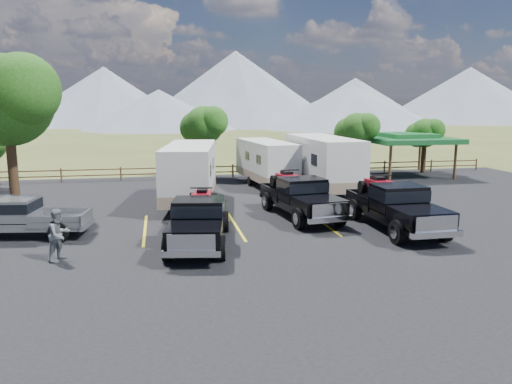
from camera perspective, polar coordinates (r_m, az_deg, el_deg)
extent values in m
plane|color=#475223|center=(19.18, 5.46, -6.52)|extent=(320.00, 320.00, 0.00)
cube|color=black|center=(21.96, 3.25, -4.27)|extent=(44.00, 34.00, 0.04)
cube|color=yellow|center=(22.30, -12.57, -4.22)|extent=(0.12, 5.50, 0.01)
cube|color=yellow|center=(22.52, -2.33, -3.83)|extent=(0.12, 5.50, 0.01)
cube|color=yellow|center=(23.44, 7.40, -3.35)|extent=(0.12, 5.50, 0.01)
cube|color=yellow|center=(24.97, 16.16, -2.83)|extent=(0.12, 5.50, 0.01)
cylinder|color=black|center=(27.76, -26.03, 2.43)|extent=(0.48, 0.48, 4.48)
sphere|color=#194812|center=(27.57, -26.59, 9.36)|extent=(4.48, 4.48, 4.48)
sphere|color=#194812|center=(26.56, -25.11, 10.51)|extent=(3.52, 3.52, 3.52)
cylinder|color=black|center=(37.65, 11.37, 3.77)|extent=(0.39, 0.39, 2.80)
sphere|color=#194812|center=(37.48, 11.49, 6.96)|extent=(2.52, 2.52, 2.52)
sphere|color=#194812|center=(37.26, 12.54, 7.32)|extent=(1.98, 1.98, 1.98)
sphere|color=#194812|center=(37.67, 10.53, 6.74)|extent=(2.16, 2.16, 2.16)
cylinder|color=black|center=(41.18, 18.60, 3.79)|extent=(0.38, 0.38, 2.52)
sphere|color=#194812|center=(41.03, 18.75, 6.41)|extent=(2.24, 2.24, 2.24)
sphere|color=#194812|center=(40.91, 19.64, 6.68)|extent=(1.76, 1.76, 1.76)
sphere|color=#194812|center=(41.13, 17.95, 6.24)|extent=(1.92, 1.92, 1.92)
cylinder|color=black|center=(36.96, -5.87, 4.02)|extent=(0.41, 0.41, 3.08)
sphere|color=#194812|center=(36.78, -5.94, 7.60)|extent=(2.80, 2.80, 2.80)
sphere|color=#194812|center=(36.33, -4.92, 8.06)|extent=(2.20, 2.20, 2.20)
sphere|color=#194812|center=(37.18, -6.86, 7.30)|extent=(2.40, 2.40, 2.40)
cylinder|color=brown|center=(37.06, -21.36, 1.76)|extent=(0.12, 0.12, 1.00)
cylinder|color=brown|center=(36.55, -15.18, 2.00)|extent=(0.12, 0.12, 1.00)
cylinder|color=brown|center=(36.47, -8.90, 2.22)|extent=(0.12, 0.12, 1.00)
cylinder|color=brown|center=(36.82, -2.67, 2.41)|extent=(0.12, 0.12, 1.00)
cylinder|color=brown|center=(37.61, 3.38, 2.57)|extent=(0.12, 0.12, 1.00)
cylinder|color=brown|center=(38.78, 9.12, 2.69)|extent=(0.12, 0.12, 1.00)
cylinder|color=brown|center=(40.33, 14.47, 2.78)|extent=(0.12, 0.12, 1.00)
cylinder|color=brown|center=(42.20, 19.39, 2.84)|extent=(0.12, 0.12, 1.00)
cylinder|color=brown|center=(44.35, 23.87, 2.88)|extent=(0.12, 0.12, 1.00)
cube|color=brown|center=(37.17, 0.39, 2.42)|extent=(36.00, 0.06, 0.08)
cube|color=brown|center=(37.12, 0.39, 3.03)|extent=(36.00, 0.06, 0.08)
cylinder|color=brown|center=(36.01, 15.08, 3.17)|extent=(0.20, 0.20, 2.60)
cylinder|color=brown|center=(40.53, 12.00, 4.06)|extent=(0.20, 0.20, 2.60)
cylinder|color=brown|center=(38.46, 21.81, 3.22)|extent=(0.20, 0.20, 2.60)
cylinder|color=brown|center=(42.72, 18.20, 4.08)|extent=(0.20, 0.20, 2.60)
cube|color=#1B602C|center=(39.22, 16.89, 5.77)|extent=(6.20, 6.20, 0.35)
cube|color=#1B602C|center=(39.20, 16.91, 6.21)|extent=(3.50, 3.50, 0.35)
cone|color=slate|center=(130.23, -16.89, 10.48)|extent=(44.00, 44.00, 14.00)
cone|color=slate|center=(127.11, -2.32, 11.82)|extent=(52.00, 52.00, 18.00)
cone|color=slate|center=(141.97, 11.23, 10.26)|extent=(40.00, 40.00, 12.00)
cone|color=slate|center=(153.48, 23.15, 10.19)|extent=(50.00, 50.00, 15.00)
cone|color=slate|center=(104.61, -10.99, 9.25)|extent=(32.00, 32.00, 8.00)
cone|color=slate|center=(109.29, 10.78, 9.55)|extent=(40.00, 40.00, 9.00)
cube|color=black|center=(19.47, -6.52, -4.25)|extent=(2.74, 5.89, 0.36)
cube|color=black|center=(17.54, -7.08, -4.65)|extent=(2.18, 2.08, 0.50)
cube|color=black|center=(19.19, -6.59, -2.27)|extent=(2.10, 1.84, 0.99)
cube|color=black|center=(19.16, -6.60, -1.83)|extent=(2.15, 1.90, 0.45)
cube|color=black|center=(21.15, -6.12, -2.32)|extent=(2.28, 2.67, 0.55)
cube|color=silver|center=(16.58, -7.41, -5.71)|extent=(1.58, 0.34, 0.55)
cube|color=silver|center=(16.63, -7.40, -7.02)|extent=(1.95, 0.50, 0.22)
cube|color=silver|center=(22.38, -5.87, -2.48)|extent=(1.95, 0.48, 0.22)
cylinder|color=black|center=(17.75, -10.08, -6.39)|extent=(0.44, 0.93, 0.90)
cylinder|color=black|center=(17.57, -4.00, -6.42)|extent=(0.44, 0.93, 0.90)
cylinder|color=black|center=(21.52, -8.55, -3.39)|extent=(0.44, 0.93, 0.90)
cylinder|color=black|center=(21.37, -3.56, -3.39)|extent=(0.44, 0.93, 0.90)
cube|color=maroon|center=(21.01, -6.16, -0.53)|extent=(0.90, 1.39, 0.35)
cube|color=black|center=(20.97, -6.17, 0.14)|extent=(0.52, 0.80, 0.18)
cube|color=maroon|center=(20.46, -6.28, -0.54)|extent=(0.84, 0.47, 0.22)
cylinder|color=black|center=(20.49, -6.28, 0.47)|extent=(0.89, 0.21, 0.06)
cylinder|color=black|center=(20.56, -7.51, -1.36)|extent=(0.35, 0.59, 0.56)
cylinder|color=black|center=(20.48, -5.02, -1.36)|extent=(0.35, 0.59, 0.56)
cylinder|color=black|center=(21.62, -7.22, -0.78)|extent=(0.35, 0.59, 0.56)
cylinder|color=black|center=(21.55, -4.85, -0.77)|extent=(0.35, 0.59, 0.56)
cube|color=black|center=(24.03, 5.16, -1.37)|extent=(2.66, 6.14, 0.38)
cube|color=black|center=(22.17, 7.23, -1.38)|extent=(2.23, 2.12, 0.52)
cube|color=black|center=(23.78, 5.31, 0.35)|extent=(2.15, 1.86, 1.04)
cube|color=black|center=(23.75, 5.31, 0.72)|extent=(2.20, 1.93, 0.47)
cube|color=black|center=(25.68, 3.50, 0.06)|extent=(2.31, 2.74, 0.57)
cube|color=silver|center=(21.24, 8.46, -2.06)|extent=(1.67, 0.30, 0.57)
cube|color=silver|center=(21.28, 8.51, -3.14)|extent=(2.05, 0.45, 0.23)
cube|color=silver|center=(26.89, 2.51, -0.23)|extent=(2.05, 0.43, 0.23)
cylinder|color=black|center=(21.84, 4.94, -3.05)|extent=(0.43, 0.97, 0.94)
cylinder|color=black|center=(22.67, 9.51, -2.66)|extent=(0.43, 0.97, 0.94)
cylinder|color=black|center=(25.59, 1.30, -1.04)|extent=(0.43, 0.97, 0.94)
cylinder|color=black|center=(26.31, 5.32, -0.77)|extent=(0.43, 0.97, 0.94)
cube|color=maroon|center=(25.56, 3.52, 1.61)|extent=(0.90, 1.44, 0.37)
cube|color=black|center=(25.52, 3.53, 2.19)|extent=(0.51, 0.83, 0.19)
cube|color=maroon|center=(25.02, 4.01, 1.66)|extent=(0.87, 0.47, 0.23)
cylinder|color=black|center=(25.06, 3.93, 2.52)|extent=(0.94, 0.18, 0.06)
cylinder|color=black|center=(24.90, 3.00, 0.90)|extent=(0.34, 0.61, 0.58)
cylinder|color=black|center=(25.25, 4.99, 1.01)|extent=(0.34, 0.61, 0.58)
cylinder|color=black|center=(25.95, 2.08, 1.29)|extent=(0.34, 0.61, 0.58)
cylinder|color=black|center=(26.29, 4.00, 1.39)|extent=(0.34, 0.61, 0.58)
cube|color=black|center=(22.51, 15.71, -2.46)|extent=(2.05, 6.14, 0.39)
cube|color=black|center=(20.66, 18.37, -2.60)|extent=(2.08, 1.96, 0.54)
cube|color=black|center=(22.24, 15.96, -0.59)|extent=(2.04, 1.70, 1.07)
cube|color=black|center=(22.21, 15.98, -0.18)|extent=(2.08, 1.76, 0.48)
cube|color=black|center=(24.14, 13.65, -0.81)|extent=(2.09, 2.60, 0.59)
cube|color=silver|center=(19.76, 19.94, -3.42)|extent=(1.72, 0.11, 0.59)
cube|color=silver|center=(19.81, 19.96, -4.61)|extent=(2.11, 0.22, 0.24)
cube|color=silver|center=(25.35, 12.38, -1.06)|extent=(2.10, 0.20, 0.24)
cylinder|color=black|center=(20.27, 15.89, -4.43)|extent=(0.33, 0.97, 0.97)
cylinder|color=black|center=(21.26, 20.73, -4.02)|extent=(0.33, 0.97, 0.97)
cylinder|color=black|center=(24.00, 11.23, -1.96)|extent=(0.33, 0.97, 0.97)
cylinder|color=black|center=(24.85, 15.52, -1.73)|extent=(0.33, 0.97, 0.97)
cube|color=maroon|center=(24.02, 13.73, 0.89)|extent=(0.77, 1.40, 0.38)
cube|color=black|center=(23.97, 13.75, 1.52)|extent=(0.44, 0.81, 0.19)
cube|color=maroon|center=(23.47, 14.35, 0.92)|extent=(0.86, 0.39, 0.24)
cylinder|color=black|center=(23.51, 14.28, 1.86)|extent=(0.97, 0.08, 0.06)
cylinder|color=black|center=(23.32, 13.25, 0.10)|extent=(0.29, 0.60, 0.60)
cylinder|color=black|center=(23.74, 15.36, 0.18)|extent=(0.29, 0.60, 0.60)
cylinder|color=black|center=(24.38, 12.09, 0.58)|extent=(0.29, 0.60, 0.60)
cylinder|color=black|center=(24.78, 14.13, 0.65)|extent=(0.29, 0.60, 0.60)
cube|color=silver|center=(26.83, -7.56, 2.49)|extent=(3.51, 7.77, 2.70)
cube|color=gray|center=(26.99, -7.51, 0.28)|extent=(3.54, 7.81, 0.60)
cube|color=black|center=(25.09, -10.72, 2.49)|extent=(0.16, 0.89, 0.60)
cube|color=black|center=(24.85, -5.19, 2.55)|extent=(0.16, 0.89, 0.60)
cylinder|color=black|center=(27.50, -9.77, -0.65)|extent=(0.35, 0.73, 0.70)
cylinder|color=black|center=(27.29, -5.07, -0.62)|extent=(0.35, 0.73, 0.70)
cube|color=black|center=(22.53, -8.55, -2.64)|extent=(0.39, 1.79, 0.10)
cube|color=silver|center=(32.85, 1.17, 3.70)|extent=(3.00, 7.05, 2.46)
cube|color=gray|center=(32.97, 1.17, 2.05)|extent=(3.03, 7.08, 0.55)
cube|color=black|center=(30.86, 0.28, 3.74)|extent=(0.12, 0.82, 0.55)
cube|color=black|center=(31.62, 4.09, 3.87)|extent=(0.12, 0.82, 0.55)
cylinder|color=black|center=(32.98, -0.68, 1.25)|extent=(0.30, 0.66, 0.64)
cylinder|color=black|center=(33.64, 2.67, 1.42)|extent=(0.30, 0.66, 0.64)
cube|color=black|center=(29.11, 3.90, 0.29)|extent=(0.31, 1.64, 0.09)
cube|color=silver|center=(30.76, 7.64, 3.63)|extent=(2.76, 7.89, 2.81)
cube|color=gray|center=(30.90, 7.59, 1.61)|extent=(2.79, 7.93, 0.63)
cube|color=black|center=(28.47, 6.64, 3.69)|extent=(0.05, 0.94, 0.63)
cube|color=black|center=(29.41, 11.29, 3.77)|extent=(0.05, 0.94, 0.63)
cylinder|color=black|center=(30.89, 5.32, 0.68)|extent=(0.28, 0.74, 0.73)
cylinder|color=black|center=(31.69, 9.36, 0.83)|extent=(0.28, 0.74, 0.73)
cube|color=black|center=(26.54, 11.21, -0.71)|extent=(0.19, 1.88, 0.10)
cube|color=slate|center=(22.63, -25.19, -3.31)|extent=(5.20, 2.32, 0.32)
cube|color=slate|center=(22.55, -25.56, -1.74)|extent=(1.60, 1.84, 0.88)
cube|color=black|center=(22.52, -25.59, -1.41)|extent=(1.65, 1.88, 0.40)
cube|color=slate|center=(22.03, -21.42, -2.74)|extent=(2.33, 1.98, 0.48)
cube|color=silver|center=(21.78, -18.73, -3.52)|extent=(0.39, 1.73, 0.19)
cylinder|color=black|center=(22.83, -20.32, -3.27)|extent=(0.82, 0.37, 0.79)
cylinder|color=black|center=(21.30, -21.64, -4.29)|extent=(0.82, 0.37, 0.79)
imported|color=silver|center=(19.45, -7.77, -3.44)|extent=(0.66, 0.44, 1.81)
imported|color=slate|center=(18.73, -21.58, -4.56)|extent=(1.10, 1.14, 1.85)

